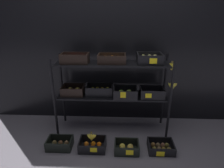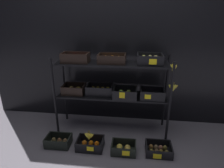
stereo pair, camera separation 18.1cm
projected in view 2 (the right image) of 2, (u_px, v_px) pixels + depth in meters
The scene contains 8 objects.
ground_plane at pixel (112, 128), 2.85m from camera, with size 10.00×10.00×0.00m, color slate.
storefront_wall at pixel (115, 52), 2.84m from camera, with size 3.89×0.12×2.12m, color black.
display_rack at pixel (113, 79), 2.57m from camera, with size 1.62×0.41×1.12m.
crate_ground_kiwi at pixel (59, 142), 2.48m from camera, with size 0.31×0.21×0.13m.
crate_ground_tangerine at pixel (90, 144), 2.44m from camera, with size 0.33×0.25×0.13m.
crate_ground_apple_gold at pixel (124, 149), 2.36m from camera, with size 0.30×0.22×0.12m.
crate_ground_right_kiwi at pixel (159, 150), 2.35m from camera, with size 0.31×0.25×0.11m.
banana_bunch_loose at pixel (89, 136), 2.38m from camera, with size 0.13×0.04×0.12m.
Camera 2 is at (0.28, -2.42, 1.63)m, focal length 30.98 mm.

